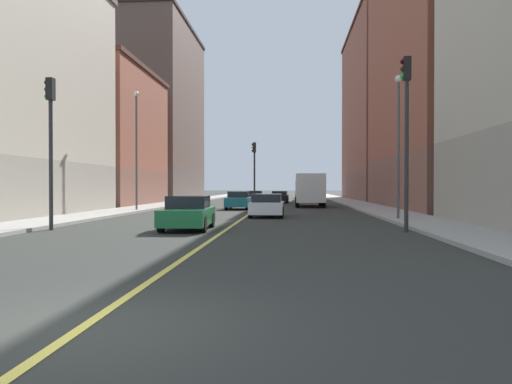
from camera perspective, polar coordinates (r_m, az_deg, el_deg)
The scene contains 21 objects.
ground_plane at distance 6.83m, azimuth -19.33°, elevation -14.54°, with size 400.00×400.00×0.00m, color #2D2F2B.
sidewalk_left at distance 55.45m, azimuth 10.58°, elevation -1.11°, with size 3.04×168.00×0.15m, color #9E9B93.
sidewalk_right at distance 56.30m, azimuth -7.98°, elevation -1.08°, with size 3.04×168.00×0.15m, color #9E9B93.
lane_center_stripe at distance 55.15m, azimuth 1.23°, elevation -1.18°, with size 0.16×154.00×0.01m, color #E5D14C.
building_left_mid at distance 43.30m, azimuth 21.02°, elevation 13.12°, with size 9.18×22.20×22.29m.
building_left_far at distance 66.72m, azimuth 14.77°, elevation 8.82°, with size 9.18×24.88×22.51m.
building_right_midblock at distance 48.65m, azimuth -17.37°, elevation 6.04°, with size 9.18×15.22×12.70m.
building_right_distant at distance 68.18m, azimuth -11.18°, elevation 8.84°, with size 9.18×20.64×22.95m.
traffic_light_left_near at distance 20.23m, azimuth 16.85°, elevation 7.86°, with size 0.40×0.32×6.78m.
traffic_light_right_near at distance 21.96m, azimuth -22.52°, elevation 6.37°, with size 0.40×0.32×6.18m.
traffic_light_median_far at distance 44.93m, azimuth -0.20°, elevation 3.15°, with size 0.40×0.32×5.73m.
street_lamp_left_near at distance 26.44m, azimuth 16.01°, elevation 6.64°, with size 0.36×0.36×7.28m.
street_lamp_right_near at distance 35.78m, azimuth -13.56°, elevation 5.91°, with size 0.36×0.36×8.26m.
car_white at distance 28.88m, azimuth 1.25°, elevation -1.57°, with size 1.93×4.19×1.34m.
car_black at distance 53.05m, azimuth 2.73°, elevation -0.58°, with size 1.92×4.52×1.27m.
car_green at distance 20.57m, azimuth -7.82°, elevation -2.47°, with size 1.95×3.98×1.39m.
car_teal at distance 38.57m, azimuth -2.01°, elevation -0.99°, with size 1.84×3.94×1.39m.
car_blue at distance 61.93m, azimuth 5.39°, elevation -0.39°, with size 1.86×4.61×1.31m.
car_maroon at distance 57.23m, azimuth -0.04°, elevation -0.50°, with size 1.78×4.44×1.26m.
car_red at distance 74.13m, azimuth 5.35°, elevation -0.23°, with size 1.84×3.94×1.23m.
box_truck at distance 43.47m, azimuth 6.17°, elevation 0.33°, with size 2.48×7.19×2.82m.
Camera 1 is at (2.61, -6.06, 1.79)m, focal length 34.87 mm.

